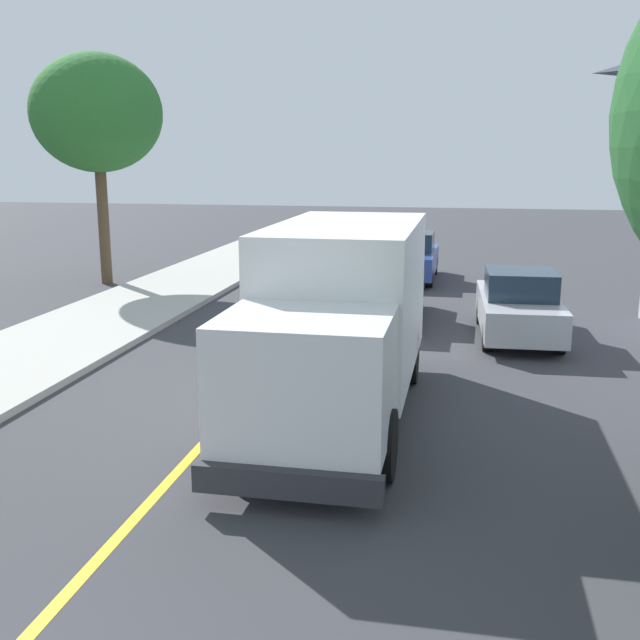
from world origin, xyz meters
TOP-DOWN VIEW (x-y plane):
  - centre_line_yellow at (0.00, 10.00)m, footprint 0.16×56.00m
  - box_truck at (1.84, 9.31)m, footprint 2.44×7.19m
  - parked_car_near at (1.79, 16.87)m, footprint 1.92×4.45m
  - parked_car_mid at (2.00, 23.52)m, footprint 1.86×4.42m
  - parked_van_across at (5.20, 15.39)m, footprint 1.94×4.45m
  - street_tree_down_block at (-8.17, 20.75)m, footprint 4.27×4.27m

SIDE VIEW (x-z plane):
  - centre_line_yellow at x=0.00m, z-range 0.00..0.01m
  - parked_car_near at x=1.79m, z-range -0.04..1.63m
  - parked_car_mid at x=2.00m, z-range -0.04..1.63m
  - parked_van_across at x=5.20m, z-range -0.04..1.63m
  - box_truck at x=1.84m, z-range 0.17..3.37m
  - street_tree_down_block at x=-8.17m, z-range 1.85..9.45m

